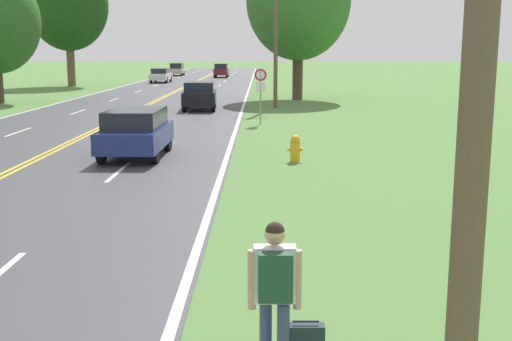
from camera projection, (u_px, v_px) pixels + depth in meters
name	position (u px, v px, depth m)	size (l,w,h in m)	color
hitchhiker_person	(275.00, 283.00, 6.77)	(0.58, 0.41, 1.70)	#38476B
fire_hydrant	(295.00, 148.00, 20.07)	(0.47, 0.31, 0.84)	gold
traffic_sign	(261.00, 82.00, 29.90)	(0.60, 0.10, 2.61)	gray
utility_pole_midground	(276.00, 34.00, 38.07)	(1.80, 0.24, 8.43)	brown
tree_behind_sign	(68.00, 5.00, 60.28)	(7.53, 7.53, 12.00)	brown
tree_mid_treeline	(298.00, 0.00, 44.13)	(7.23, 7.23, 11.03)	#473828
car_dark_blue_suv_nearest	(136.00, 131.00, 20.89)	(1.90, 4.13, 1.57)	black
car_black_suv_approaching	(200.00, 95.00, 37.36)	(2.06, 4.24, 1.64)	black
car_white_sedan_mid_near	(161.00, 75.00, 68.37)	(1.87, 4.60, 1.52)	black
car_maroon_suv_mid_far	(221.00, 70.00, 80.92)	(1.75, 4.01, 1.74)	black
car_champagne_hatchback_receding	(177.00, 69.00, 86.62)	(1.80, 4.27, 1.69)	black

